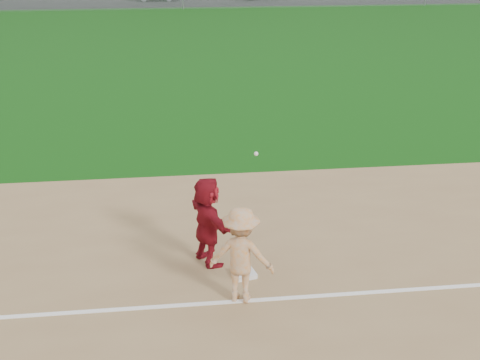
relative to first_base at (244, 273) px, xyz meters
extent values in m
plane|color=#10490E|center=(0.10, -0.02, -0.06)|extent=(160.00, 160.00, 0.00)
cube|color=white|center=(0.10, -0.82, -0.04)|extent=(60.00, 0.10, 0.01)
cube|color=black|center=(0.10, 45.98, -0.06)|extent=(120.00, 10.00, 0.01)
cube|color=white|center=(0.00, 0.00, 0.00)|extent=(0.47, 0.47, 0.09)
imported|color=maroon|center=(-0.61, 0.58, 0.82)|extent=(1.10, 1.67, 1.73)
imported|color=#ABABAD|center=(-0.14, -0.73, 0.81)|extent=(1.25, 0.95, 1.71)
sphere|color=white|center=(0.16, -0.29, 2.44)|extent=(0.07, 0.07, 0.07)
camera|label=1|loc=(-1.19, -9.42, 5.84)|focal=45.00mm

